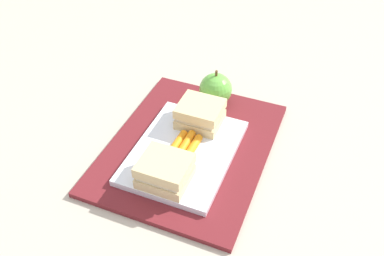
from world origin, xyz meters
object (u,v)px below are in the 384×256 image
(sandwich_half_right, at_px, (200,114))
(apple, at_px, (217,89))
(carrot_sticks_bundle, at_px, (184,147))
(sandwich_half_left, at_px, (165,171))
(food_tray, at_px, (184,152))

(sandwich_half_right, relative_size, apple, 1.04)
(carrot_sticks_bundle, bearing_deg, sandwich_half_left, -179.90)
(sandwich_half_left, height_order, carrot_sticks_bundle, sandwich_half_left)
(carrot_sticks_bundle, bearing_deg, apple, -0.74)
(food_tray, relative_size, sandwich_half_right, 2.88)
(carrot_sticks_bundle, xyz_separation_m, apple, (0.16, -0.00, 0.01))
(sandwich_half_left, bearing_deg, food_tray, 0.00)
(sandwich_half_left, relative_size, sandwich_half_right, 1.00)
(sandwich_half_left, distance_m, apple, 0.24)
(sandwich_half_left, bearing_deg, carrot_sticks_bundle, 0.10)
(sandwich_half_left, relative_size, apple, 1.04)
(apple, bearing_deg, sandwich_half_left, 179.53)
(carrot_sticks_bundle, bearing_deg, food_tray, -25.05)
(food_tray, bearing_deg, apple, -0.69)
(food_tray, xyz_separation_m, sandwich_half_right, (0.08, 0.00, 0.03))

